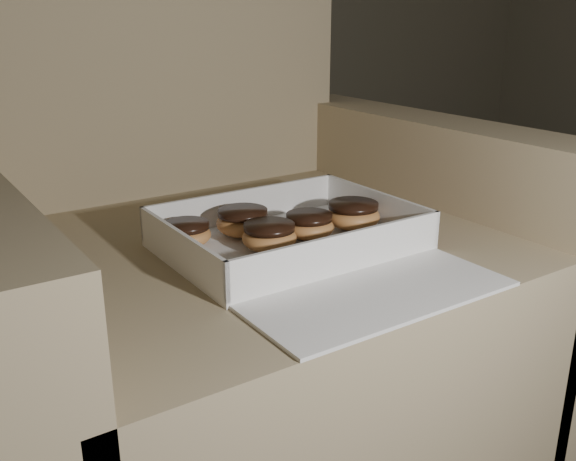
# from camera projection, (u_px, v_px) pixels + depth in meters

# --- Properties ---
(armchair) EXTENTS (0.95, 0.80, 0.99)m
(armchair) POSITION_uv_depth(u_px,v_px,m) (231.00, 296.00, 1.11)
(armchair) COLOR tan
(armchair) RESTS_ON floor
(bakery_box) EXTENTS (0.36, 0.42, 0.06)m
(bakery_box) POSITION_uv_depth(u_px,v_px,m) (304.00, 247.00, 0.93)
(bakery_box) COLOR white
(bakery_box) RESTS_ON armchair
(donut_a) EXTENTS (0.08, 0.08, 0.04)m
(donut_a) POSITION_uv_depth(u_px,v_px,m) (353.00, 214.00, 1.02)
(donut_a) COLOR #BD7E42
(donut_a) RESTS_ON bakery_box
(donut_b) EXTENTS (0.08, 0.08, 0.04)m
(donut_b) POSITION_uv_depth(u_px,v_px,m) (269.00, 236.00, 0.92)
(donut_b) COLOR #BD7E42
(donut_b) RESTS_ON bakery_box
(donut_c) EXTENTS (0.08, 0.08, 0.04)m
(donut_c) POSITION_uv_depth(u_px,v_px,m) (309.00, 225.00, 0.97)
(donut_c) COLOR #BD7E42
(donut_c) RESTS_ON bakery_box
(donut_d) EXTENTS (0.07, 0.07, 0.04)m
(donut_d) POSITION_uv_depth(u_px,v_px,m) (187.00, 233.00, 0.94)
(donut_d) COLOR #BD7E42
(donut_d) RESTS_ON bakery_box
(donut_e) EXTENTS (0.08, 0.08, 0.04)m
(donut_e) POSITION_uv_depth(u_px,v_px,m) (243.00, 221.00, 0.99)
(donut_e) COLOR #BD7E42
(donut_e) RESTS_ON bakery_box
(crumb_a) EXTENTS (0.01, 0.01, 0.00)m
(crumb_a) POSITION_uv_depth(u_px,v_px,m) (199.00, 269.00, 0.86)
(crumb_a) COLOR black
(crumb_a) RESTS_ON bakery_box
(crumb_b) EXTENTS (0.01, 0.01, 0.00)m
(crumb_b) POSITION_uv_depth(u_px,v_px,m) (273.00, 267.00, 0.87)
(crumb_b) COLOR black
(crumb_b) RESTS_ON bakery_box
(crumb_c) EXTENTS (0.01, 0.01, 0.00)m
(crumb_c) POSITION_uv_depth(u_px,v_px,m) (230.00, 284.00, 0.81)
(crumb_c) COLOR black
(crumb_c) RESTS_ON bakery_box
(crumb_d) EXTENTS (0.01, 0.01, 0.00)m
(crumb_d) POSITION_uv_depth(u_px,v_px,m) (369.00, 232.00, 1.00)
(crumb_d) COLOR black
(crumb_d) RESTS_ON bakery_box
(crumb_e) EXTENTS (0.01, 0.01, 0.00)m
(crumb_e) POSITION_uv_depth(u_px,v_px,m) (329.00, 256.00, 0.90)
(crumb_e) COLOR black
(crumb_e) RESTS_ON bakery_box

